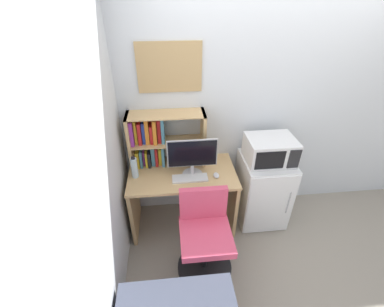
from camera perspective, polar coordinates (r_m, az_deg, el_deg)
name	(u,v)px	position (r m, az deg, el deg)	size (l,w,h in m)	color
wall_back	(306,106)	(3.10, 24.01, 9.66)	(6.40, 0.04, 2.60)	silver
wall_left	(71,248)	(1.48, -25.35, -18.38)	(0.04, 4.40, 2.60)	silver
desk	(183,190)	(2.86, -2.08, -8.01)	(1.12, 0.63, 0.75)	tan
hutch_bookshelf	(156,139)	(2.71, -8.06, 3.18)	(0.79, 0.25, 0.59)	tan
monitor	(192,156)	(2.54, 0.08, -0.59)	(0.50, 0.21, 0.42)	#B7B7BC
keyboard	(190,178)	(2.61, -0.46, -5.53)	(0.36, 0.13, 0.02)	silver
computer_mouse	(216,175)	(2.65, 5.40, -4.84)	(0.06, 0.09, 0.03)	silver
water_bottle	(134,168)	(2.64, -12.67, -3.08)	(0.07, 0.07, 0.24)	silver
mini_fridge	(262,190)	(3.11, 15.33, -7.73)	(0.53, 0.56, 0.83)	white
microwave	(270,150)	(2.80, 16.92, 0.80)	(0.49, 0.39, 0.26)	silver
desk_chair	(205,239)	(2.56, 2.84, -18.34)	(0.54, 0.54, 0.86)	black
wall_corkboard	(169,68)	(2.54, -5.03, 18.44)	(0.61, 0.02, 0.46)	tan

